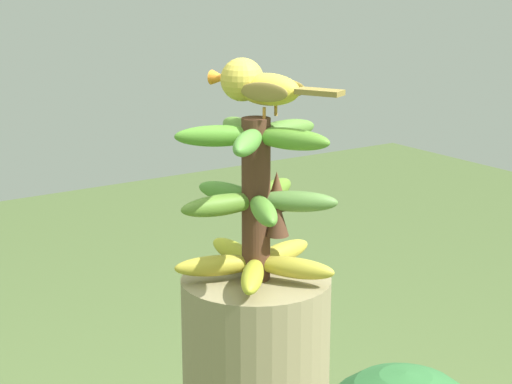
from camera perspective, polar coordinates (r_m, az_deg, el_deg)
The scene contains 2 objects.
banana_bunch at distance 1.36m, azimuth 0.08°, elevation -0.53°, with size 0.25×0.25×0.25m.
perched_bird at distance 1.34m, azimuth 0.08°, elevation 6.90°, with size 0.21×0.12×0.09m.
Camera 1 is at (-1.09, 0.73, 1.39)m, focal length 62.35 mm.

